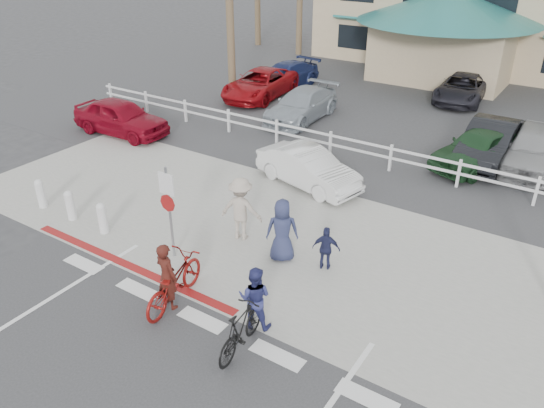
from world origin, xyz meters
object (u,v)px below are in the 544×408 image
Objects in this scene: car_red_compact at (121,117)px; car_white_sedan at (308,168)px; sign_post at (170,208)px; bike_black at (241,330)px; bike_red at (174,282)px.

car_white_sedan is at bearing -92.30° from car_red_compact.
sign_post is 4.12m from bike_black.
bike_red is 1.26× the size of bike_black.
bike_black is 0.45× the size of car_white_sedan.
bike_black is at bearing -125.08° from car_red_compact.
car_red_compact is (-9.48, 7.14, 0.16)m from bike_red.
car_white_sedan is (-0.52, 7.13, 0.06)m from bike_red.
car_red_compact is (-11.70, 7.55, 0.21)m from bike_black.
car_white_sedan is (0.83, 5.70, -0.82)m from sign_post.
bike_red is at bearing -161.78° from car_white_sedan.
sign_post is at bearing -55.69° from bike_red.
bike_black is 13.92m from car_red_compact.
sign_post is at bearing -127.30° from car_red_compact.
car_white_sedan is at bearing -94.89° from bike_red.
bike_red is 2.25m from bike_black.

